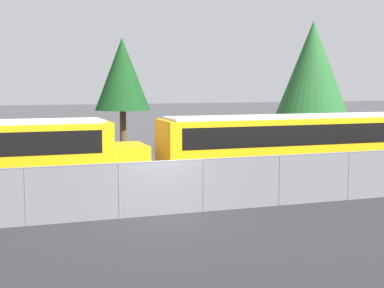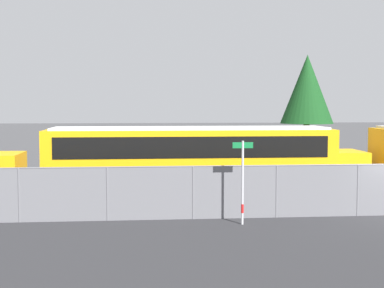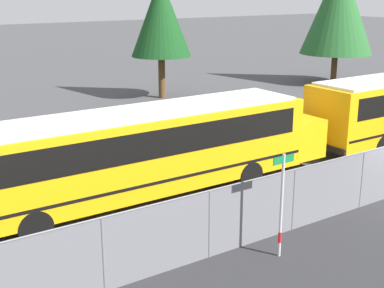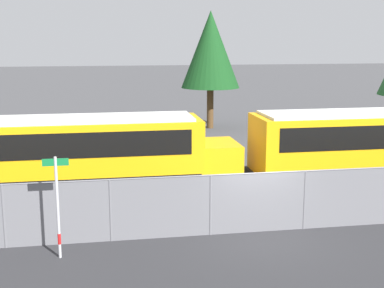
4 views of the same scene
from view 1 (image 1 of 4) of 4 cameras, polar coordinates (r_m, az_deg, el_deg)
ground_plane at (r=18.80m, az=-3.18°, el=-7.58°), size 200.00×200.00×0.00m
road_strip at (r=13.36m, az=3.92°, el=-13.50°), size 133.88×12.00×0.01m
fence at (r=18.59m, az=-3.19°, el=-4.65°), size 99.95×0.07×1.92m
school_bus_3 at (r=25.20m, az=11.29°, el=0.20°), size 14.08×2.52×3.11m
tree_0 at (r=37.64m, az=-7.45°, el=7.37°), size 3.83×3.83×7.70m
tree_3 at (r=40.35m, az=12.73°, el=7.88°), size 5.28×5.28×9.10m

